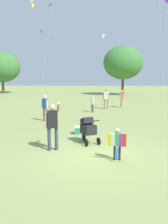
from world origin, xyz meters
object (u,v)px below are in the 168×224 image
stroller (88,128)px  person_red_shirt (92,103)px  person_sitting_far (106,97)px  person_adult_flyer (52,123)px  cooler_box (80,130)px  person_kid_running (45,106)px  child_with_butterfly_kite (117,141)px  person_couple_left (122,97)px

stroller → person_red_shirt: person_red_shirt is taller
person_red_shirt → person_sitting_far: 2.12m
person_adult_flyer → stroller: 1.62m
cooler_box → person_adult_flyer: bearing=-108.0°
person_adult_flyer → person_kid_running: bearing=103.5°
child_with_butterfly_kite → person_red_shirt: (-0.78, 10.36, 0.07)m
stroller → person_sitting_far: 10.25m
person_red_shirt → person_couple_left: 3.77m
person_couple_left → person_sitting_far: bearing=-141.4°
child_with_butterfly_kite → stroller: 2.21m
person_red_shirt → cooler_box: (-0.57, -6.82, -0.51)m
stroller → person_red_shirt: 8.36m
person_kid_running → cooler_box: person_kid_running is taller
person_adult_flyer → stroller: (1.23, 0.98, -0.39)m
person_sitting_far → person_red_shirt: bearing=-120.9°
stroller → person_kid_running: person_kid_running is taller
stroller → person_couple_left: 11.54m
stroller → child_with_butterfly_kite: bearing=-64.8°
child_with_butterfly_kite → person_adult_flyer: size_ratio=0.59×
person_sitting_far → cooler_box: size_ratio=3.60×
person_adult_flyer → person_couple_left: 12.81m
person_sitting_far → child_with_butterfly_kite: bearing=-91.4°
child_with_butterfly_kite → person_red_shirt: bearing=94.3°
cooler_box → stroller: bearing=-75.1°
person_kid_running → cooler_box: (2.18, -3.14, -0.72)m
person_sitting_far → stroller: bearing=-96.9°
person_couple_left → cooler_box: 10.18m
child_with_butterfly_kite → person_sitting_far: person_sitting_far is taller
person_sitting_far → person_kid_running: 6.69m
person_adult_flyer → person_kid_running: size_ratio=1.13×
stroller → person_sitting_far: bearing=83.1°
person_adult_flyer → person_sitting_far: size_ratio=1.07×
stroller → person_couple_left: size_ratio=0.77×
person_red_shirt → person_sitting_far: bearing=59.1°
stroller → person_sitting_far: size_ratio=0.68×
person_adult_flyer → person_kid_running: (-1.36, 5.66, -0.10)m
child_with_butterfly_kite → cooler_box: bearing=110.9°
person_adult_flyer → cooler_box: size_ratio=3.84×
child_with_butterfly_kite → person_couple_left: size_ratio=0.71×
person_kid_running → person_red_shirt: bearing=53.3°
child_with_butterfly_kite → cooler_box: size_ratio=2.26×
child_with_butterfly_kite → stroller: size_ratio=0.92×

